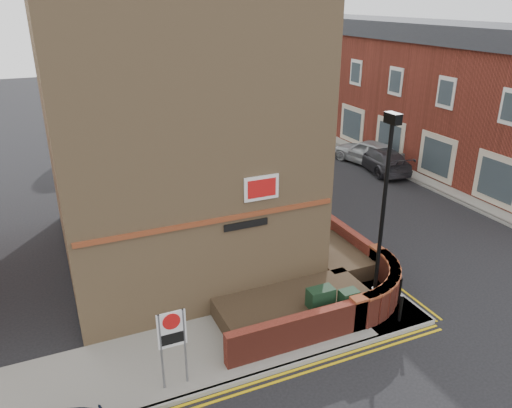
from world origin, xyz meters
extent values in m
plane|color=black|center=(0.00, 0.00, 0.00)|extent=(120.00, 120.00, 0.00)
cube|color=gray|center=(-3.50, 1.50, 0.06)|extent=(13.00, 3.00, 0.12)
cube|color=gray|center=(2.00, 16.00, 0.06)|extent=(2.00, 32.00, 0.12)
cube|color=gray|center=(13.00, 13.00, 0.06)|extent=(4.00, 40.00, 0.12)
cube|color=gray|center=(-3.50, 0.00, 0.06)|extent=(13.00, 0.15, 0.12)
cube|color=gray|center=(3.00, 16.00, 0.06)|extent=(0.15, 32.00, 0.12)
cube|color=gray|center=(11.00, 13.00, 0.06)|extent=(0.15, 40.00, 0.12)
cube|color=gold|center=(-3.50, -0.25, 0.01)|extent=(13.00, 0.28, 0.01)
cube|color=gold|center=(3.25, 16.00, 0.01)|extent=(0.28, 32.00, 0.01)
cube|color=#A07D55|center=(-3.00, 8.00, 5.62)|extent=(8.00, 10.00, 11.00)
cube|color=brown|center=(-3.00, 2.97, 3.32)|extent=(7.80, 0.06, 0.15)
cube|color=white|center=(-1.50, 2.96, 4.12)|extent=(1.10, 0.05, 0.75)
cube|color=black|center=(-2.00, 2.96, 3.02)|extent=(1.40, 0.04, 0.22)
cylinder|color=black|center=(1.60, 1.20, 3.12)|extent=(0.12, 0.12, 6.00)
cylinder|color=black|center=(1.60, 1.20, 0.52)|extent=(0.20, 0.20, 0.80)
cube|color=black|center=(1.60, 1.20, 6.27)|extent=(0.25, 0.50, 0.30)
cube|color=black|center=(-0.30, 1.30, 0.72)|extent=(0.80, 0.45, 1.20)
cube|color=black|center=(0.50, 1.00, 0.67)|extent=(0.55, 0.40, 1.10)
cylinder|color=black|center=(2.00, 0.40, 0.57)|extent=(0.11, 0.11, 0.90)
cylinder|color=black|center=(2.60, 1.20, 0.57)|extent=(0.11, 0.11, 0.90)
cylinder|color=slate|center=(-5.30, 0.50, 1.22)|extent=(0.06, 0.06, 2.20)
cylinder|color=slate|center=(-4.70, 0.50, 1.22)|extent=(0.06, 0.06, 2.20)
cube|color=white|center=(-5.00, 0.50, 1.82)|extent=(0.72, 0.04, 1.00)
cylinder|color=red|center=(-5.00, 0.47, 2.07)|extent=(0.44, 0.02, 0.44)
cube|color=maroon|center=(14.50, 17.00, 3.50)|extent=(5.00, 30.00, 7.00)
cube|color=#292B30|center=(14.50, 17.00, 7.50)|extent=(5.40, 30.40, 1.00)
cube|color=beige|center=(14.50, 38.00, 3.50)|extent=(5.00, 12.00, 7.00)
cube|color=#292B30|center=(14.50, 38.00, 7.50)|extent=(5.40, 12.40, 1.00)
cylinder|color=#382B1E|center=(2.00, 14.00, 2.40)|extent=(0.24, 0.24, 4.55)
sphere|color=#1E4416|center=(2.00, 14.00, 5.00)|extent=(3.64, 3.64, 3.64)
sphere|color=#1E4416|center=(2.40, 13.70, 4.15)|extent=(2.60, 2.60, 2.60)
sphere|color=#1E4416|center=(1.70, 14.40, 4.54)|extent=(2.86, 2.86, 2.86)
cylinder|color=#382B1E|center=(2.00, 22.00, 2.64)|extent=(0.24, 0.24, 5.04)
sphere|color=#1E4416|center=(2.00, 22.00, 5.52)|extent=(4.03, 4.03, 4.03)
sphere|color=#1E4416|center=(2.40, 21.70, 4.58)|extent=(2.88, 2.88, 2.88)
sphere|color=#1E4416|center=(1.70, 22.40, 5.02)|extent=(3.17, 3.17, 3.17)
cylinder|color=#382B1E|center=(2.00, 30.00, 2.50)|extent=(0.24, 0.24, 4.76)
sphere|color=#1E4416|center=(2.00, 30.00, 5.22)|extent=(3.81, 3.81, 3.81)
sphere|color=#1E4416|center=(2.40, 29.70, 4.34)|extent=(2.72, 2.72, 2.72)
sphere|color=#1E4416|center=(1.70, 30.40, 4.74)|extent=(2.99, 2.99, 2.99)
cylinder|color=black|center=(2.40, 25.00, 1.72)|extent=(0.10, 0.10, 3.20)
imported|color=black|center=(2.40, 25.00, 3.82)|extent=(0.20, 0.16, 1.00)
imported|color=#B0B3B8|center=(3.66, 12.10, 0.75)|extent=(2.34, 4.73, 1.49)
imported|color=maroon|center=(4.97, 16.00, 0.74)|extent=(2.52, 5.37, 1.48)
imported|color=#312F35|center=(10.50, 12.69, 0.67)|extent=(2.62, 4.85, 1.34)
imported|color=#AEB3B6|center=(10.50, 14.00, 0.76)|extent=(2.78, 4.73, 1.51)
camera|label=1|loc=(-7.16, -9.51, 9.31)|focal=35.00mm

